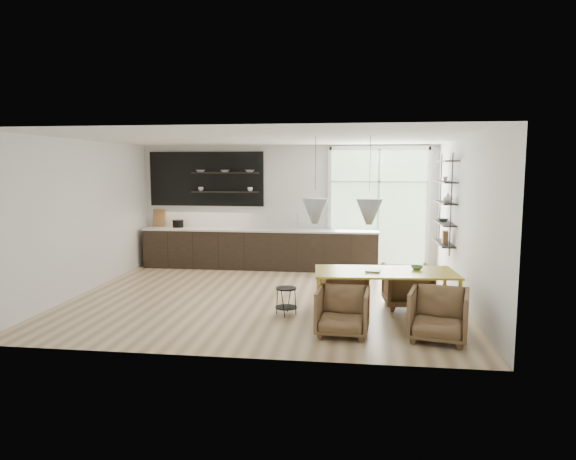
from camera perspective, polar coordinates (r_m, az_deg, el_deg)
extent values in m
cube|color=beige|center=(9.54, -2.54, -7.53)|extent=(7.00, 6.00, 0.01)
cube|color=silver|center=(12.23, -0.14, 2.63)|extent=(7.00, 0.02, 2.90)
cube|color=silver|center=(10.47, -21.81, 1.37)|extent=(0.02, 6.00, 2.90)
cube|color=silver|center=(9.33, 19.09, 0.84)|extent=(0.02, 6.00, 2.90)
cube|color=white|center=(9.24, -2.64, 10.17)|extent=(7.00, 6.00, 0.01)
cube|color=#B2D1A5|center=(12.11, 9.99, 2.47)|extent=(2.20, 0.02, 2.70)
cube|color=silver|center=(12.08, 10.00, 2.46)|extent=(2.30, 0.08, 2.80)
cone|color=#AEB4BC|center=(8.65, 3.04, 2.09)|extent=(0.44, 0.44, 0.42)
cone|color=#AEB4BC|center=(8.62, 9.01, 2.00)|extent=(0.44, 0.44, 0.42)
cylinder|color=black|center=(8.61, 3.07, 7.43)|extent=(0.01, 0.01, 0.89)
cylinder|color=black|center=(8.59, 9.12, 7.36)|extent=(0.01, 0.01, 0.89)
cube|color=black|center=(12.12, -3.16, -2.19)|extent=(5.50, 0.65, 0.90)
cube|color=#BCBBB7|center=(12.05, -3.18, 0.02)|extent=(5.54, 0.69, 0.04)
cube|color=silver|center=(12.33, -2.91, 1.49)|extent=(5.50, 0.02, 0.55)
cube|color=black|center=(12.57, -9.05, 5.63)|extent=(2.80, 0.06, 1.30)
cube|color=black|center=(12.30, -7.00, 6.33)|extent=(1.60, 0.28, 0.03)
cube|color=black|center=(12.31, -6.97, 4.23)|extent=(1.60, 0.28, 0.03)
cube|color=#966138|center=(12.96, -14.14, 1.33)|extent=(0.30, 0.10, 0.42)
cylinder|color=silver|center=(11.99, 1.14, 0.95)|extent=(0.02, 0.02, 0.40)
imported|color=white|center=(12.46, -9.70, 6.48)|extent=(0.22, 0.22, 0.05)
imported|color=white|center=(12.30, -7.01, 6.52)|extent=(0.22, 0.22, 0.05)
imported|color=white|center=(12.16, -4.25, 6.55)|extent=(0.22, 0.22, 0.05)
imported|color=white|center=(12.47, -9.66, 4.52)|extent=(0.12, 0.12, 0.10)
imported|color=white|center=(12.17, -4.23, 4.54)|extent=(0.12, 0.12, 0.10)
cylinder|color=black|center=(12.63, -12.12, 0.65)|extent=(0.26, 0.26, 0.16)
cube|color=black|center=(9.87, 17.66, 2.68)|extent=(0.02, 0.02, 1.90)
cube|color=black|center=(11.05, 16.57, 3.15)|extent=(0.02, 0.02, 1.90)
cube|color=black|center=(10.54, 16.92, -1.41)|extent=(0.26, 1.20, 0.02)
cube|color=black|center=(10.49, 17.00, 0.75)|extent=(0.26, 1.20, 0.02)
cube|color=black|center=(10.46, 17.08, 2.93)|extent=(0.26, 1.20, 0.02)
cube|color=black|center=(10.44, 17.16, 5.12)|extent=(0.26, 1.20, 0.03)
cube|color=black|center=(10.44, 17.24, 7.31)|extent=(0.26, 1.20, 0.03)
imported|color=white|center=(10.21, 17.34, 3.43)|extent=(0.18, 0.18, 0.19)
imported|color=#333338|center=(10.69, 16.84, 1.08)|extent=(0.22, 0.22, 0.05)
imported|color=white|center=(10.54, 17.08, 5.46)|extent=(0.10, 0.10, 0.09)
cube|color=#966138|center=(10.43, 17.04, -0.77)|extent=(0.10, 0.18, 0.24)
cube|color=#AF991F|center=(8.11, 10.74, -4.62)|extent=(2.23, 1.14, 0.03)
cube|color=#AF991F|center=(7.71, 3.41, -8.15)|extent=(0.05, 0.05, 0.76)
cube|color=#AF991F|center=(8.55, 3.37, -6.61)|extent=(0.05, 0.05, 0.76)
cube|color=#AF991F|center=(8.00, 18.52, -7.94)|extent=(0.05, 0.05, 0.76)
cube|color=#AF991F|center=(8.82, 17.00, -6.49)|extent=(0.05, 0.05, 0.76)
imported|color=brown|center=(8.89, 6.12, -6.36)|extent=(0.88, 0.90, 0.68)
imported|color=brown|center=(9.07, 13.14, -6.06)|extent=(0.85, 0.87, 0.73)
imported|color=brown|center=(7.46, 6.10, -8.98)|extent=(0.79, 0.81, 0.68)
imported|color=brown|center=(7.48, 16.38, -9.02)|extent=(0.93, 0.95, 0.72)
cylinder|color=black|center=(8.35, -0.20, -6.50)|extent=(0.34, 0.34, 0.02)
cylinder|color=black|center=(8.43, -0.20, -8.58)|extent=(0.36, 0.36, 0.02)
cylinder|color=black|center=(8.36, 0.83, -8.04)|extent=(0.01, 0.01, 0.44)
cylinder|color=black|center=(8.55, 0.13, -7.70)|extent=(0.01, 0.01, 0.44)
cylinder|color=black|center=(8.45, -1.22, -7.87)|extent=(0.01, 0.01, 0.44)
cylinder|color=black|center=(8.26, -0.55, -8.23)|extent=(0.01, 0.01, 0.44)
imported|color=white|center=(8.08, 8.67, -4.40)|extent=(0.26, 0.32, 0.03)
imported|color=#57865B|center=(8.35, 14.15, -4.07)|extent=(0.23, 0.23, 0.06)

